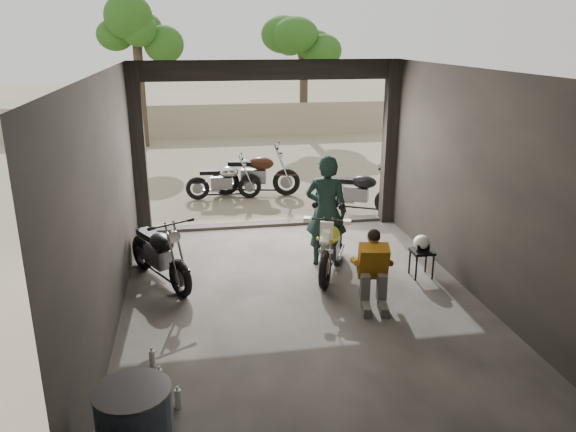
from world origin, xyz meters
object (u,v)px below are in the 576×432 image
object	(u,v)px
stool	(422,255)
helmet	(421,242)
main_bike	(332,241)
outside_bike_a	(223,178)
sign_post	(409,137)
outside_bike_b	(256,170)
outside_bike_c	(358,188)
mechanic	(374,273)
rider	(326,211)
left_bike	(159,249)

from	to	relation	value
stool	helmet	size ratio (longest dim) A/B	1.76
main_bike	outside_bike_a	bearing A→B (deg)	130.30
helmet	sign_post	world-z (taller)	sign_post
outside_bike_a	outside_bike_b	xyz separation A→B (m)	(0.77, 0.18, 0.10)
outside_bike_b	sign_post	size ratio (longest dim) A/B	0.79
outside_bike_b	outside_bike_c	distance (m)	2.62
mechanic	outside_bike_a	bearing A→B (deg)	116.22
helmet	sign_post	xyz separation A→B (m)	(1.14, 3.61, 0.97)
main_bike	mechanic	world-z (taller)	main_bike
outside_bike_a	mechanic	world-z (taller)	mechanic
main_bike	helmet	world-z (taller)	main_bike
helmet	sign_post	bearing A→B (deg)	48.11
outside_bike_b	rider	size ratio (longest dim) A/B	0.97
outside_bike_a	rider	bearing A→B (deg)	-158.77
main_bike	helmet	bearing A→B (deg)	6.29
rider	stool	bearing A→B (deg)	168.65
outside_bike_c	mechanic	bearing A→B (deg)	-167.12
stool	helmet	bearing A→B (deg)	100.06
outside_bike_b	rider	xyz separation A→B (m)	(0.63, -4.38, 0.32)
outside_bike_c	helmet	world-z (taller)	outside_bike_c
rider	sign_post	bearing A→B (deg)	-113.06
rider	sign_post	distance (m)	3.88
main_bike	rider	distance (m)	0.50
main_bike	rider	world-z (taller)	rider
outside_bike_c	rider	bearing A→B (deg)	179.82
rider	helmet	bearing A→B (deg)	169.82
outside_bike_b	stool	size ratio (longest dim) A/B	3.97
outside_bike_a	stool	distance (m)	5.66
outside_bike_a	sign_post	xyz separation A→B (m)	(3.89, -1.29, 1.03)
outside_bike_b	mechanic	bearing A→B (deg)	-159.98
main_bike	mechanic	xyz separation A→B (m)	(0.27, -1.29, -0.00)
left_bike	stool	bearing A→B (deg)	-36.25
main_bike	rider	xyz separation A→B (m)	(-0.02, 0.31, 0.39)
outside_bike_b	stool	bearing A→B (deg)	-147.57
outside_bike_b	helmet	xyz separation A→B (m)	(1.98, -5.08, -0.04)
stool	left_bike	bearing A→B (deg)	172.66
outside_bike_a	stool	bearing A→B (deg)	-148.07
outside_bike_a	outside_bike_b	bearing A→B (deg)	-74.19
main_bike	stool	size ratio (longest dim) A/B	3.52
main_bike	stool	world-z (taller)	main_bike
main_bike	stool	distance (m)	1.41
sign_post	helmet	bearing A→B (deg)	-125.55
left_bike	outside_bike_a	world-z (taller)	left_bike
outside_bike_b	stool	distance (m)	5.50
left_bike	outside_bike_c	xyz separation A→B (m)	(3.98, 2.88, 0.00)
left_bike	outside_bike_a	xyz separation A→B (m)	(1.24, 4.43, -0.04)
main_bike	sign_post	size ratio (longest dim) A/B	0.70
left_bike	stool	xyz separation A→B (m)	(4.00, -0.52, -0.16)
outside_bike_b	mechanic	xyz separation A→B (m)	(0.93, -5.98, -0.08)
outside_bike_c	mechanic	distance (m)	4.38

